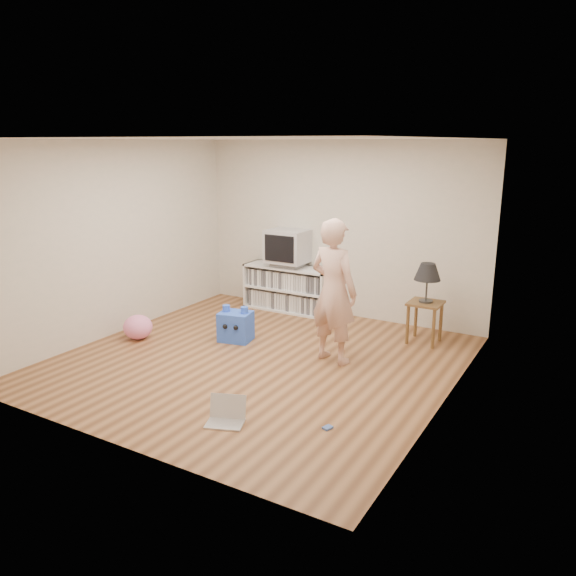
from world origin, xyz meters
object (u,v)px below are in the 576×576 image
at_px(laptop, 226,415).
at_px(plush_pink, 138,327).
at_px(dvd_deck, 288,264).
at_px(plush_blue, 236,326).
at_px(media_unit, 289,288).
at_px(table_lamp, 428,273).
at_px(side_table, 425,312).
at_px(person, 334,291).
at_px(crt_tv, 288,246).

height_order(laptop, plush_pink, plush_pink).
relative_size(dvd_deck, plush_blue, 0.94).
distance_m(media_unit, dvd_deck, 0.39).
height_order(table_lamp, plush_pink, table_lamp).
bearing_deg(side_table, plush_blue, -151.22).
relative_size(person, laptop, 4.08).
bearing_deg(table_lamp, side_table, 0.00).
bearing_deg(side_table, crt_tv, 170.89).
height_order(dvd_deck, person, person).
height_order(table_lamp, laptop, table_lamp).
relative_size(person, plush_blue, 3.63).
distance_m(crt_tv, table_lamp, 2.32).
xyz_separation_m(dvd_deck, crt_tv, (0.00, -0.00, 0.29)).
height_order(dvd_deck, side_table, dvd_deck).
bearing_deg(plush_pink, table_lamp, 28.23).
height_order(side_table, plush_pink, side_table).
bearing_deg(plush_blue, media_unit, 82.24).
bearing_deg(crt_tv, laptop, -68.84).
distance_m(crt_tv, person, 2.18).
height_order(crt_tv, plush_blue, crt_tv).
bearing_deg(crt_tv, table_lamp, -9.11).
bearing_deg(media_unit, crt_tv, -90.00).
xyz_separation_m(media_unit, plush_blue, (0.11, -1.58, -0.15)).
bearing_deg(media_unit, person, -45.82).
xyz_separation_m(side_table, person, (-0.76, -1.18, 0.45)).
height_order(crt_tv, plush_pink, crt_tv).
xyz_separation_m(crt_tv, plush_blue, (0.11, -1.56, -0.82)).
bearing_deg(laptop, crt_tv, 90.12).
distance_m(side_table, plush_blue, 2.49).
height_order(table_lamp, person, person).
relative_size(media_unit, crt_tv, 2.33).
relative_size(media_unit, dvd_deck, 3.11).
xyz_separation_m(plush_blue, plush_pink, (-1.17, -0.60, -0.04)).
bearing_deg(table_lamp, plush_blue, -151.22).
relative_size(laptop, plush_blue, 0.89).
distance_m(media_unit, side_table, 2.32).
xyz_separation_m(dvd_deck, plush_blue, (0.11, -1.57, -0.53)).
distance_m(media_unit, laptop, 3.72).
height_order(person, plush_pink, person).
height_order(side_table, person, person).
relative_size(laptop, plush_pink, 1.10).
relative_size(table_lamp, plush_blue, 1.08).
height_order(side_table, plush_blue, side_table).
distance_m(table_lamp, laptop, 3.34).
bearing_deg(plush_blue, plush_pink, -164.49).
bearing_deg(crt_tv, media_unit, 90.00).
bearing_deg(laptop, dvd_deck, 90.10).
bearing_deg(plush_pink, media_unit, 64.00).
distance_m(crt_tv, side_table, 2.39).
height_order(media_unit, plush_pink, media_unit).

